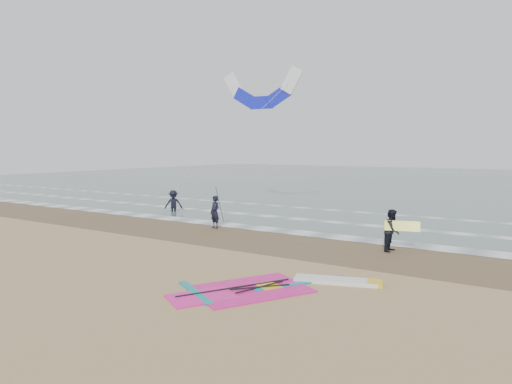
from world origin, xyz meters
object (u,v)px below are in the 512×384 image
Objects in this scene: person_standing at (215,212)px; person_wading at (173,198)px; person_walking at (392,230)px; windsurf_rig at (275,287)px; surf_kite at (261,93)px.

person_wading reaches higher than person_standing.
windsurf_rig is at bearing 171.25° from person_walking.
person_standing is 9.60m from surf_kite.
person_walking reaches higher than windsurf_rig.
person_walking is at bearing -34.46° from surf_kite.
person_wading is (-14.76, 3.66, 0.04)m from person_walking.
windsurf_rig is 3.06× the size of person_wading.
person_standing reaches higher than windsurf_rig.
person_standing is 0.95× the size of person_wading.
person_standing reaches higher than person_walking.
person_walking is at bearing 12.63° from person_standing.
person_walking is 0.95× the size of person_wading.
person_walking is at bearing 77.29° from windsurf_rig.
windsurf_rig is 3.22× the size of person_walking.
surf_kite is at bearing 117.26° from person_standing.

